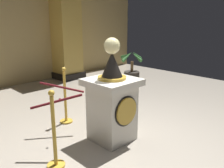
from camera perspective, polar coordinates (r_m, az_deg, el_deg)
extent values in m
plane|color=#9E9384|center=(3.95, -0.52, -13.81)|extent=(10.71, 10.71, 0.00)
cube|color=silver|center=(3.90, 0.00, -6.75)|extent=(0.59, 0.59, 0.91)
cube|color=silver|center=(3.75, 0.00, 0.45)|extent=(0.74, 0.74, 0.10)
cylinder|color=gold|center=(3.67, 3.42, -6.44)|extent=(0.42, 0.03, 0.42)
cylinder|color=black|center=(3.67, 3.30, -6.40)|extent=(0.47, 0.01, 0.47)
cylinder|color=gold|center=(3.73, 0.00, 1.49)|extent=(0.44, 0.44, 0.04)
cone|color=black|center=(3.68, 0.00, 4.69)|extent=(0.32, 0.32, 0.38)
cylinder|color=gold|center=(3.65, 0.00, 7.51)|extent=(0.03, 0.03, 0.06)
sphere|color=beige|center=(3.64, 0.00, 8.96)|extent=(0.25, 0.25, 0.25)
cylinder|color=gold|center=(4.77, -10.65, -8.56)|extent=(0.24, 0.24, 0.03)
cylinder|color=gold|center=(4.60, -10.94, -3.10)|extent=(0.05, 0.05, 0.99)
sphere|color=gold|center=(4.46, -11.28, 3.41)|extent=(0.08, 0.08, 0.08)
cylinder|color=gold|center=(3.51, -12.95, -18.05)|extent=(0.24, 0.24, 0.03)
cylinder|color=gold|center=(3.27, -13.45, -11.02)|extent=(0.05, 0.05, 0.99)
sphere|color=gold|center=(3.08, -14.06, -2.07)|extent=(0.08, 0.08, 0.08)
cylinder|color=#591419|center=(4.17, -11.62, -0.78)|extent=(0.59, 0.49, 0.21)
cylinder|color=#591419|center=(3.49, -12.92, -4.02)|extent=(0.59, 0.49, 0.21)
sphere|color=#591419|center=(3.86, -12.14, -3.53)|extent=(0.04, 0.04, 0.04)
cube|color=black|center=(8.20, -10.26, 2.15)|extent=(0.85, 0.85, 0.20)
cube|color=gold|center=(8.00, -10.80, 13.11)|extent=(0.73, 0.73, 3.32)
cylinder|color=#2D2823|center=(7.04, 4.64, 1.18)|extent=(0.44, 0.44, 0.43)
cylinder|color=brown|center=(6.96, 4.70, 4.12)|extent=(0.08, 0.08, 0.30)
cone|color=#2D662D|center=(7.06, 5.82, 6.76)|extent=(0.39, 0.10, 0.30)
cone|color=#2D662D|center=(7.03, 3.46, 6.77)|extent=(0.12, 0.40, 0.26)
cone|color=#2D662D|center=(6.77, 3.60, 6.45)|extent=(0.39, 0.12, 0.30)
cone|color=#2D662D|center=(6.76, 5.80, 6.38)|extent=(0.16, 0.40, 0.28)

